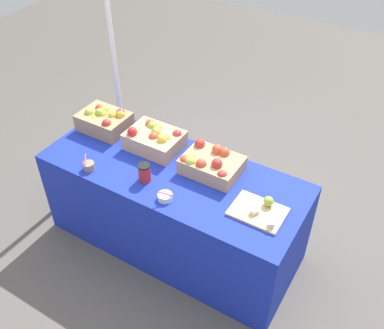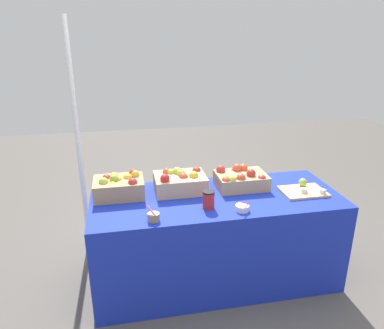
% 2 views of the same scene
% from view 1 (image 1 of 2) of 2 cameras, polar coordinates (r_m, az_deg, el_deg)
% --- Properties ---
extents(ground_plane, '(10.00, 10.00, 0.00)m').
position_cam_1_polar(ground_plane, '(3.59, -2.22, -9.82)').
color(ground_plane, '#56514C').
extents(table, '(1.90, 0.76, 0.74)m').
position_cam_1_polar(table, '(3.32, -2.38, -5.67)').
color(table, '#192DB7').
rests_on(table, ground_plane).
extents(apple_crate_left, '(0.37, 0.28, 0.18)m').
position_cam_1_polar(apple_crate_left, '(3.49, -11.28, 5.66)').
color(apple_crate_left, tan).
rests_on(apple_crate_left, table).
extents(apple_crate_middle, '(0.40, 0.30, 0.19)m').
position_cam_1_polar(apple_crate_middle, '(3.24, -4.87, 3.37)').
color(apple_crate_middle, tan).
rests_on(apple_crate_middle, table).
extents(apple_crate_right, '(0.40, 0.29, 0.17)m').
position_cam_1_polar(apple_crate_right, '(3.02, 2.44, 0.15)').
color(apple_crate_right, tan).
rests_on(apple_crate_right, table).
extents(cutting_board_front, '(0.34, 0.25, 0.08)m').
position_cam_1_polar(cutting_board_front, '(2.79, 8.76, -5.92)').
color(cutting_board_front, '#D1B284').
rests_on(cutting_board_front, table).
extents(sample_bowl_near, '(0.10, 0.10, 0.09)m').
position_cam_1_polar(sample_bowl_near, '(2.84, -3.52, -4.20)').
color(sample_bowl_near, silver).
rests_on(sample_bowl_near, table).
extents(sample_bowl_mid, '(0.08, 0.09, 0.11)m').
position_cam_1_polar(sample_bowl_mid, '(3.14, -13.28, -0.18)').
color(sample_bowl_mid, gray).
rests_on(sample_bowl_mid, table).
extents(coffee_cup, '(0.09, 0.09, 0.13)m').
position_cam_1_polar(coffee_cup, '(2.97, -6.19, -1.04)').
color(coffee_cup, red).
rests_on(coffee_cup, table).
extents(tent_pole, '(0.04, 0.04, 2.05)m').
position_cam_1_polar(tent_pole, '(3.94, -10.15, 13.45)').
color(tent_pole, white).
rests_on(tent_pole, ground_plane).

